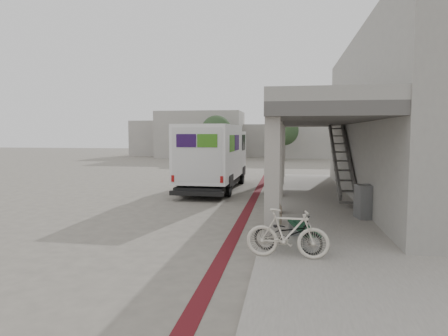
% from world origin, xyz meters
% --- Properties ---
extents(ground, '(120.00, 120.00, 0.00)m').
position_xyz_m(ground, '(0.00, 0.00, 0.00)').
color(ground, '#666057').
rests_on(ground, ground).
extents(bike_lane_stripe, '(0.35, 40.00, 0.01)m').
position_xyz_m(bike_lane_stripe, '(1.00, 2.00, 0.01)').
color(bike_lane_stripe, '#531016').
rests_on(bike_lane_stripe, ground).
extents(sidewalk, '(4.40, 28.00, 0.12)m').
position_xyz_m(sidewalk, '(4.00, 0.00, 0.06)').
color(sidewalk, gray).
rests_on(sidewalk, ground).
extents(transit_building, '(7.60, 17.00, 7.00)m').
position_xyz_m(transit_building, '(6.83, 4.50, 3.40)').
color(transit_building, gray).
rests_on(transit_building, ground).
extents(distant_backdrop, '(28.00, 10.00, 6.50)m').
position_xyz_m(distant_backdrop, '(-2.84, 35.89, 2.70)').
color(distant_backdrop, gray).
rests_on(distant_backdrop, ground).
extents(tree_left, '(3.20, 3.20, 4.80)m').
position_xyz_m(tree_left, '(-5.00, 28.00, 3.18)').
color(tree_left, '#38281C').
rests_on(tree_left, ground).
extents(tree_mid, '(3.20, 3.20, 4.80)m').
position_xyz_m(tree_mid, '(2.00, 30.00, 3.18)').
color(tree_mid, '#38281C').
rests_on(tree_mid, ground).
extents(tree_right, '(3.20, 3.20, 4.80)m').
position_xyz_m(tree_right, '(10.00, 29.00, 3.18)').
color(tree_right, '#38281C').
rests_on(tree_right, ground).
extents(fedex_truck, '(2.57, 7.83, 3.32)m').
position_xyz_m(fedex_truck, '(-1.28, 6.60, 1.77)').
color(fedex_truck, black).
rests_on(fedex_truck, ground).
extents(bench, '(0.78, 1.85, 0.43)m').
position_xyz_m(bench, '(2.89, -3.39, 0.42)').
color(bench, gray).
rests_on(bench, sidewalk).
extents(bollard_near, '(0.40, 0.40, 0.60)m').
position_xyz_m(bollard_near, '(2.10, -2.12, 0.42)').
color(bollard_near, tan).
rests_on(bollard_near, sidewalk).
extents(bollard_far, '(0.45, 0.45, 0.68)m').
position_xyz_m(bollard_far, '(2.10, -1.20, 0.46)').
color(bollard_far, tan).
rests_on(bollard_far, sidewalk).
extents(utility_cabinet, '(0.61, 0.74, 1.11)m').
position_xyz_m(utility_cabinet, '(5.00, 0.02, 0.67)').
color(utility_cabinet, slate).
rests_on(utility_cabinet, sidewalk).
extents(bicycle_black, '(1.74, 0.99, 0.87)m').
position_xyz_m(bicycle_black, '(2.50, -4.23, 0.55)').
color(bicycle_black, black).
rests_on(bicycle_black, sidewalk).
extents(bicycle_cream, '(1.88, 0.61, 1.12)m').
position_xyz_m(bicycle_cream, '(2.50, -4.65, 0.68)').
color(bicycle_cream, beige).
rests_on(bicycle_cream, sidewalk).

